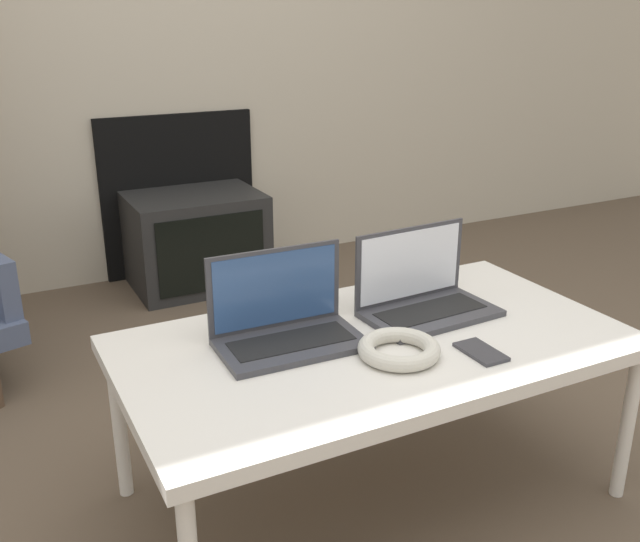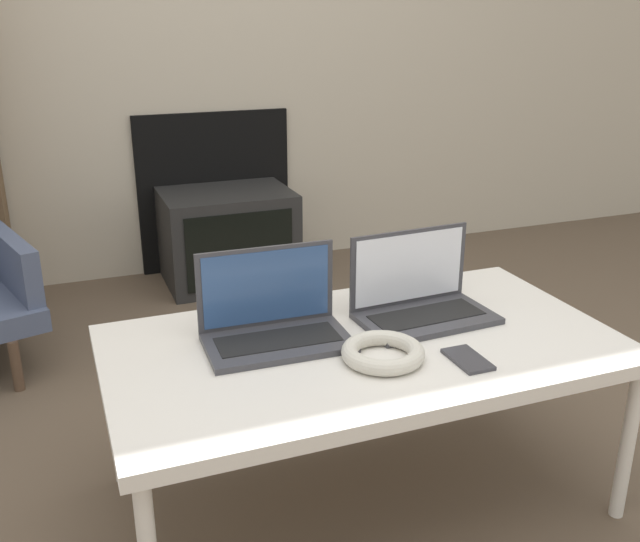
{
  "view_description": "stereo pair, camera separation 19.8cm",
  "coord_description": "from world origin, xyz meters",
  "px_view_note": "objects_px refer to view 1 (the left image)",
  "views": [
    {
      "loc": [
        -0.85,
        -1.24,
        1.22
      ],
      "look_at": [
        0.0,
        0.41,
        0.54
      ],
      "focal_mm": 40.0,
      "sensor_mm": 36.0,
      "label": 1
    },
    {
      "loc": [
        -0.67,
        -1.32,
        1.22
      ],
      "look_at": [
        0.0,
        0.41,
        0.54
      ],
      "focal_mm": 40.0,
      "sensor_mm": 36.0,
      "label": 2
    }
  ],
  "objects_px": {
    "laptop_right": "(422,294)",
    "phone": "(481,352)",
    "tv": "(196,240)",
    "headphones": "(400,349)",
    "laptop_left": "(285,322)"
  },
  "relations": [
    {
      "from": "laptop_right",
      "to": "phone",
      "type": "distance_m",
      "value": 0.28
    },
    {
      "from": "phone",
      "to": "tv",
      "type": "bearing_deg",
      "value": 93.03
    },
    {
      "from": "headphones",
      "to": "phone",
      "type": "bearing_deg",
      "value": -23.48
    },
    {
      "from": "laptop_left",
      "to": "phone",
      "type": "bearing_deg",
      "value": -33.76
    },
    {
      "from": "tv",
      "to": "headphones",
      "type": "bearing_deg",
      "value": -92.41
    },
    {
      "from": "laptop_left",
      "to": "headphones",
      "type": "relative_size",
      "value": 1.83
    },
    {
      "from": "laptop_left",
      "to": "tv",
      "type": "xyz_separation_m",
      "value": [
        0.28,
        1.62,
        -0.29
      ]
    },
    {
      "from": "laptop_left",
      "to": "tv",
      "type": "bearing_deg",
      "value": 81.82
    },
    {
      "from": "laptop_right",
      "to": "tv",
      "type": "bearing_deg",
      "value": 91.22
    },
    {
      "from": "laptop_right",
      "to": "tv",
      "type": "distance_m",
      "value": 1.65
    },
    {
      "from": "laptop_left",
      "to": "laptop_right",
      "type": "xyz_separation_m",
      "value": [
        0.4,
        -0.0,
        0.0
      ]
    },
    {
      "from": "laptop_right",
      "to": "headphones",
      "type": "xyz_separation_m",
      "value": [
        -0.2,
        -0.2,
        -0.03
      ]
    },
    {
      "from": "headphones",
      "to": "tv",
      "type": "relative_size",
      "value": 0.33
    },
    {
      "from": "laptop_left",
      "to": "headphones",
      "type": "xyz_separation_m",
      "value": [
        0.21,
        -0.2,
        -0.03
      ]
    },
    {
      "from": "phone",
      "to": "laptop_left",
      "type": "bearing_deg",
      "value": 144.51
    }
  ]
}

